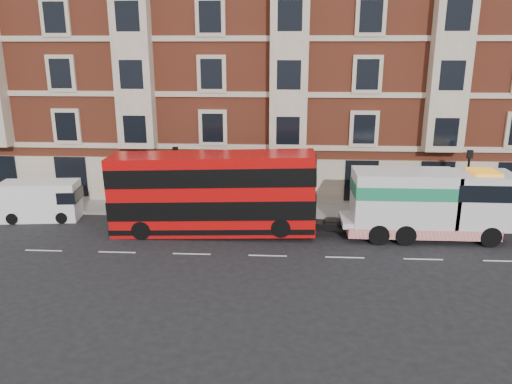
{
  "coord_description": "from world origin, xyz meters",
  "views": [
    {
      "loc": [
        0.77,
        -24.04,
        10.45
      ],
      "look_at": [
        -0.83,
        4.0,
        2.29
      ],
      "focal_mm": 35.0,
      "sensor_mm": 36.0,
      "label": 1
    }
  ],
  "objects_px": {
    "tow_truck": "(426,203)",
    "box_van": "(41,201)",
    "double_decker_bus": "(213,192)",
    "pedestrian": "(163,200)"
  },
  "relations": [
    {
      "from": "box_van",
      "to": "pedestrian",
      "type": "height_order",
      "value": "box_van"
    },
    {
      "from": "tow_truck",
      "to": "pedestrian",
      "type": "distance_m",
      "value": 16.19
    },
    {
      "from": "double_decker_bus",
      "to": "pedestrian",
      "type": "xyz_separation_m",
      "value": [
        -3.73,
        3.36,
        -1.55
      ]
    },
    {
      "from": "box_van",
      "to": "pedestrian",
      "type": "xyz_separation_m",
      "value": [
        7.43,
        1.48,
        -0.24
      ]
    },
    {
      "from": "double_decker_bus",
      "to": "box_van",
      "type": "relative_size",
      "value": 2.41
    },
    {
      "from": "double_decker_bus",
      "to": "tow_truck",
      "type": "bearing_deg",
      "value": 0.0
    },
    {
      "from": "tow_truck",
      "to": "box_van",
      "type": "distance_m",
      "value": 23.32
    },
    {
      "from": "tow_truck",
      "to": "pedestrian",
      "type": "relative_size",
      "value": 5.83
    },
    {
      "from": "double_decker_bus",
      "to": "tow_truck",
      "type": "xyz_separation_m",
      "value": [
        12.06,
        0.0,
        -0.44
      ]
    },
    {
      "from": "double_decker_bus",
      "to": "pedestrian",
      "type": "height_order",
      "value": "double_decker_bus"
    }
  ]
}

